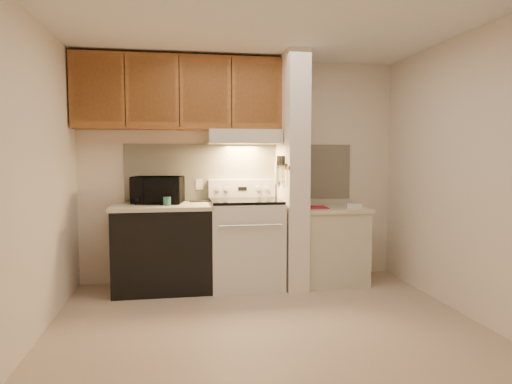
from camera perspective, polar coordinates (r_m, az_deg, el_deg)
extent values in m
plane|color=#C0A78F|center=(4.01, 1.16, -16.20)|extent=(3.60, 3.60, 0.00)
plane|color=white|center=(3.90, 1.23, 20.61)|extent=(3.60, 3.60, 0.00)
cube|color=silver|center=(5.23, -1.87, 2.69)|extent=(3.60, 2.50, 0.02)
cube|color=silver|center=(3.85, -26.17, 1.53)|extent=(0.02, 3.00, 2.50)
cube|color=silver|center=(4.45, 24.60, 1.94)|extent=(0.02, 3.00, 2.50)
cube|color=beige|center=(5.22, -1.85, 2.52)|extent=(2.60, 0.02, 0.63)
cube|color=silver|center=(4.98, -1.31, -6.56)|extent=(0.76, 0.65, 0.92)
cube|color=black|center=(4.67, -0.75, -6.82)|extent=(0.50, 0.01, 0.30)
cylinder|color=silver|center=(4.59, -0.68, -4.22)|extent=(0.65, 0.02, 0.02)
cube|color=black|center=(4.91, -1.32, -1.12)|extent=(0.74, 0.64, 0.03)
cube|color=silver|center=(5.18, -1.77, 0.46)|extent=(0.76, 0.08, 0.20)
cube|color=black|center=(5.14, -1.71, 0.43)|extent=(0.10, 0.01, 0.04)
cylinder|color=silver|center=(5.11, -4.82, 0.38)|extent=(0.05, 0.02, 0.05)
cylinder|color=silver|center=(5.12, -3.70, 0.40)|extent=(0.05, 0.02, 0.05)
cylinder|color=silver|center=(5.17, 0.27, 0.45)|extent=(0.05, 0.02, 0.05)
cylinder|color=silver|center=(5.19, 1.36, 0.46)|extent=(0.05, 0.02, 0.05)
cube|color=black|center=(4.95, -11.53, -7.02)|extent=(1.00, 0.63, 0.87)
cube|color=beige|center=(4.88, -11.62, -1.78)|extent=(1.04, 0.67, 0.04)
cube|color=black|center=(5.08, -7.03, -1.16)|extent=(0.23, 0.07, 0.02)
cylinder|color=#2C6457|center=(4.77, -11.07, -1.12)|extent=(0.10, 0.10, 0.09)
cube|color=beige|center=(5.17, -7.10, 0.97)|extent=(0.08, 0.01, 0.12)
imported|color=black|center=(5.01, -12.16, 0.27)|extent=(0.57, 0.44, 0.29)
cube|color=white|center=(4.99, 4.50, 2.58)|extent=(0.22, 0.70, 2.50)
cube|color=brown|center=(4.96, 3.20, 3.16)|extent=(0.01, 0.70, 0.04)
cube|color=black|center=(4.91, 3.26, 3.38)|extent=(0.02, 0.42, 0.04)
cube|color=silver|center=(4.74, 3.57, 2.12)|extent=(0.01, 0.03, 0.16)
cylinder|color=black|center=(4.76, 3.52, 3.94)|extent=(0.02, 0.02, 0.10)
cube|color=silver|center=(4.84, 3.30, 2.06)|extent=(0.01, 0.04, 0.18)
cylinder|color=black|center=(4.82, 3.34, 3.95)|extent=(0.02, 0.02, 0.10)
cube|color=silver|center=(4.91, 3.12, 1.98)|extent=(0.01, 0.04, 0.20)
cylinder|color=black|center=(4.90, 3.13, 3.96)|extent=(0.02, 0.02, 0.10)
cube|color=silver|center=(4.98, 2.94, 2.24)|extent=(0.01, 0.04, 0.16)
cylinder|color=black|center=(4.99, 2.90, 3.97)|extent=(0.02, 0.02, 0.10)
cube|color=silver|center=(5.06, 2.73, 2.17)|extent=(0.01, 0.04, 0.18)
cylinder|color=black|center=(5.06, 2.73, 3.98)|extent=(0.02, 0.02, 0.10)
cube|color=gray|center=(5.12, 2.60, 2.41)|extent=(0.03, 0.10, 0.24)
cube|color=beige|center=(5.21, 9.38, -6.73)|extent=(0.70, 0.60, 0.81)
cube|color=beige|center=(5.15, 9.45, -2.09)|extent=(0.74, 0.64, 0.04)
cube|color=#A9222F|center=(5.05, 7.66, -1.91)|extent=(0.22, 0.30, 0.01)
cube|color=white|center=(5.13, 12.14, -1.69)|extent=(0.18, 0.14, 0.04)
cube|color=beige|center=(5.02, -1.54, 6.89)|extent=(0.78, 0.44, 0.15)
cube|color=beige|center=(4.81, -1.19, 6.46)|extent=(0.78, 0.04, 0.06)
cube|color=brown|center=(5.05, -9.57, 12.05)|extent=(2.18, 0.33, 0.77)
cube|color=brown|center=(4.96, -19.27, 12.00)|extent=(0.46, 0.01, 0.63)
cube|color=black|center=(4.92, -16.08, 12.14)|extent=(0.01, 0.01, 0.73)
cube|color=brown|center=(4.90, -12.84, 12.24)|extent=(0.46, 0.01, 0.63)
cube|color=black|center=(4.89, -9.57, 12.30)|extent=(0.01, 0.01, 0.73)
cube|color=brown|center=(4.90, -6.31, 12.32)|extent=(0.46, 0.01, 0.63)
cube|color=black|center=(4.92, -3.07, 12.31)|extent=(0.01, 0.01, 0.73)
cube|color=brown|center=(4.96, 0.13, 12.25)|extent=(0.46, 0.01, 0.63)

